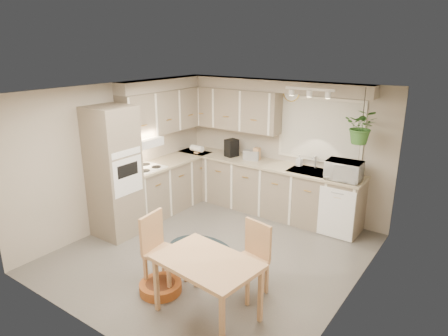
{
  "coord_description": "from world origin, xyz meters",
  "views": [
    {
      "loc": [
        3.2,
        -4.26,
        3.01
      ],
      "look_at": [
        -0.2,
        0.55,
        1.15
      ],
      "focal_mm": 32.0,
      "sensor_mm": 36.0,
      "label": 1
    }
  ],
  "objects": [
    {
      "name": "chair_left",
      "position": [
        -0.01,
        -1.01,
        0.48
      ],
      "size": [
        0.5,
        0.5,
        0.96
      ],
      "primitive_type": "cube",
      "rotation": [
        0.0,
        0.0,
        -1.46
      ],
      "color": "tan",
      "rests_on": "floor"
    },
    {
      "name": "soffit_back",
      "position": [
        -0.2,
        1.95,
        2.3
      ],
      "size": [
        3.6,
        0.3,
        0.2
      ],
      "primitive_type": "cube",
      "color": "#B1A492",
      "rests_on": "wall_back"
    },
    {
      "name": "counter_left",
      "position": [
        -1.69,
        0.88,
        0.92
      ],
      "size": [
        0.64,
        1.89,
        0.04
      ],
      "primitive_type": "cube",
      "color": "tan",
      "rests_on": "base_cab_left"
    },
    {
      "name": "toaster",
      "position": [
        -0.47,
        1.82,
        1.03
      ],
      "size": [
        0.32,
        0.22,
        0.18
      ],
      "primitive_type": "cube",
      "rotation": [
        0.0,
        0.0,
        0.21
      ],
      "color": "#AEB0B6",
      "rests_on": "counter_back"
    },
    {
      "name": "microwave",
      "position": [
        1.29,
        1.7,
        1.12
      ],
      "size": [
        0.56,
        0.33,
        0.37
      ],
      "primitive_type": "imported",
      "rotation": [
        0.0,
        0.0,
        0.05
      ],
      "color": "white",
      "rests_on": "counter_back"
    },
    {
      "name": "soap_bottle",
      "position": [
        0.42,
        1.95,
        0.99
      ],
      "size": [
        0.12,
        0.22,
        0.09
      ],
      "primitive_type": "imported",
      "rotation": [
        0.0,
        0.0,
        -0.16
      ],
      "color": "white",
      "rests_on": "counter_back"
    },
    {
      "name": "base_cab_back",
      "position": [
        -0.2,
        1.8,
        0.45
      ],
      "size": [
        3.6,
        0.6,
        0.9
      ],
      "primitive_type": "cube",
      "color": "gray",
      "rests_on": "floor"
    },
    {
      "name": "window_blinds",
      "position": [
        0.7,
        2.07,
        1.6
      ],
      "size": [
        1.4,
        0.02,
        1.0
      ],
      "primitive_type": "cube",
      "color": "white",
      "rests_on": "wall_back"
    },
    {
      "name": "dishwasher_front",
      "position": [
        1.3,
        1.49,
        0.42
      ],
      "size": [
        0.58,
        0.02,
        0.83
      ],
      "primitive_type": "cube",
      "color": "white",
      "rests_on": "base_cab_back"
    },
    {
      "name": "range_hood",
      "position": [
        -1.7,
        0.3,
        1.4
      ],
      "size": [
        0.4,
        0.6,
        0.14
      ],
      "primitive_type": "cube",
      "color": "white",
      "rests_on": "upper_cab_left"
    },
    {
      "name": "wall_front",
      "position": [
        0.0,
        -2.1,
        1.2
      ],
      "size": [
        4.0,
        0.04,
        2.4
      ],
      "primitive_type": "cube",
      "color": "#B1A492",
      "rests_on": "floor"
    },
    {
      "name": "floor",
      "position": [
        0.0,
        0.0,
        0.0
      ],
      "size": [
        4.2,
        4.2,
        0.0
      ],
      "primitive_type": "plane",
      "color": "#615D56",
      "rests_on": "ground"
    },
    {
      "name": "knife_block",
      "position": [
        -0.38,
        1.85,
        1.06
      ],
      "size": [
        0.11,
        0.11,
        0.23
      ],
      "primitive_type": "cube",
      "rotation": [
        0.0,
        0.0,
        0.04
      ],
      "color": "tan",
      "rests_on": "counter_back"
    },
    {
      "name": "soffit_left",
      "position": [
        -1.85,
        1.0,
        2.3
      ],
      "size": [
        0.3,
        2.0,
        0.2
      ],
      "primitive_type": "cube",
      "color": "#B1A492",
      "rests_on": "wall_left"
    },
    {
      "name": "coffee_maker",
      "position": [
        -0.91,
        1.8,
        1.1
      ],
      "size": [
        0.23,
        0.26,
        0.33
      ],
      "primitive_type": "cube",
      "rotation": [
        0.0,
        0.0,
        -0.25
      ],
      "color": "black",
      "rests_on": "counter_back"
    },
    {
      "name": "upper_cab_left",
      "position": [
        -1.82,
        1.0,
        1.83
      ],
      "size": [
        0.35,
        2.0,
        0.75
      ],
      "primitive_type": "cube",
      "color": "gray",
      "rests_on": "wall_left"
    },
    {
      "name": "window_frame",
      "position": [
        0.7,
        2.08,
        1.6
      ],
      "size": [
        1.5,
        0.02,
        1.1
      ],
      "primitive_type": "cube",
      "color": "white",
      "rests_on": "wall_back"
    },
    {
      "name": "hanging_plant",
      "position": [
        1.5,
        1.7,
        1.76
      ],
      "size": [
        0.54,
        0.59,
        0.41
      ],
      "primitive_type": "imported",
      "rotation": [
        0.0,
        0.0,
        0.13
      ],
      "color": "#396F2C",
      "rests_on": "ceiling"
    },
    {
      "name": "chair_back",
      "position": [
        0.93,
        -0.56,
        0.46
      ],
      "size": [
        0.5,
        0.5,
        0.91
      ],
      "primitive_type": "cube",
      "rotation": [
        0.0,
        0.0,
        2.95
      ],
      "color": "tan",
      "rests_on": "floor"
    },
    {
      "name": "base_cab_left",
      "position": [
        -1.7,
        0.88,
        0.45
      ],
      "size": [
        0.6,
        1.85,
        0.9
      ],
      "primitive_type": "cube",
      "color": "gray",
      "rests_on": "floor"
    },
    {
      "name": "wall_left",
      "position": [
        -2.0,
        0.0,
        1.2
      ],
      "size": [
        0.04,
        4.2,
        2.4
      ],
      "primitive_type": "cube",
      "color": "#B1A492",
      "rests_on": "floor"
    },
    {
      "name": "wall_back",
      "position": [
        0.0,
        2.1,
        1.2
      ],
      "size": [
        4.0,
        0.04,
        2.4
      ],
      "primitive_type": "cube",
      "color": "#B1A492",
      "rests_on": "floor"
    },
    {
      "name": "pet_bed",
      "position": [
        0.03,
        -1.17,
        0.06
      ],
      "size": [
        0.53,
        0.53,
        0.12
      ],
      "primitive_type": "cylinder",
      "rotation": [
        0.0,
        0.0,
        0.01
      ],
      "color": "#B04E23",
      "rests_on": "floor"
    },
    {
      "name": "sink",
      "position": [
        0.7,
        1.8,
        0.9
      ],
      "size": [
        0.7,
        0.48,
        0.1
      ],
      "primitive_type": "cube",
      "color": "#AEB0B6",
      "rests_on": "counter_back"
    },
    {
      "name": "counter_back",
      "position": [
        -0.2,
        1.79,
        0.92
      ],
      "size": [
        3.64,
        0.64,
        0.04
      ],
      "primitive_type": "cube",
      "color": "tan",
      "rests_on": "base_cab_back"
    },
    {
      "name": "upper_cab_back",
      "position": [
        -1.0,
        1.93,
        1.83
      ],
      "size": [
        2.0,
        0.35,
        0.75
      ],
      "primitive_type": "cube",
      "color": "gray",
      "rests_on": "wall_back"
    },
    {
      "name": "wall_oven_face",
      "position": [
        -1.35,
        -0.38,
        1.05
      ],
      "size": [
        0.02,
        0.56,
        0.58
      ],
      "primitive_type": "cube",
      "color": "white",
      "rests_on": "oven_stack"
    },
    {
      "name": "track_light_bar",
      "position": [
        0.7,
        1.55,
        2.33
      ],
      "size": [
        0.8,
        0.04,
        0.04
      ],
      "primitive_type": "cube",
      "color": "white",
      "rests_on": "ceiling"
    },
    {
      "name": "wall_clock",
      "position": [
        0.15,
        2.07,
        2.18
      ],
      "size": [
        0.3,
        0.03,
        0.3
      ],
      "primitive_type": "cylinder",
      "rotation": [
        1.57,
        0.0,
        0.0
      ],
      "color": "#EDC353",
      "rests_on": "wall_back"
    },
    {
      "name": "cooktop",
      "position": [
        -1.68,
        0.3,
        0.94
      ],
      "size": [
        0.52,
        0.58,
        0.02
      ],
      "primitive_type": "cube",
      "color": "white",
      "rests_on": "counter_left"
    },
    {
      "name": "dining_table",
      "position": [
        0.8,
        -1.19,
        0.36
      ],
      "size": [
        1.22,
        0.88,
        0.72
      ],
      "primitive_type": "cube",
      "rotation": [
        0.0,
        0.0,
        -0.11
      ],
      "color": "tan",
      "rests_on": "floor"
    },
    {
      "name": "wall_right",
      "position": [
        2.0,
        0.0,
        1.2
      ],
      "size": [
        0.04,
        4.2,
        2.4
      ],
      "primitive_type": "cube",
      "color": "#B1A492",
      "rests_on": "floor"
    },
    {
      "name": "braided_rug",
      "position": [
        -0.2,
        -0.07,
        0.01
      ],
      "size": [
        1.3,
        1.07,
        0.01
      ],
      "primitive_type": "ellipsoid",
      "rotation": [
        0.0,
        0.0,
        -0.2
      ],
      "color": "black",
      "rests_on": "floor"
    },
    {
      "name": "ceiling",
      "position": [
        0.0,
        0.0,
        2.4
      ],
      "size": [
        4.2,
        4.2,
        0.0
      ],
      "primitive_type": "plane",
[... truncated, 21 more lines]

